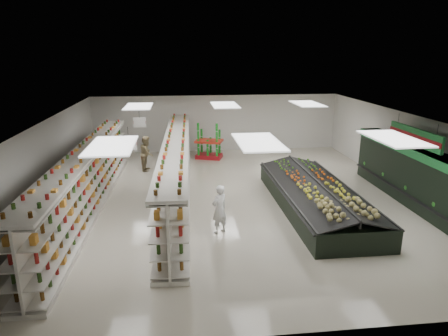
{
  "coord_description": "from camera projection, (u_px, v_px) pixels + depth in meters",
  "views": [
    {
      "loc": [
        -2.2,
        -14.71,
        5.59
      ],
      "look_at": [
        -0.46,
        0.38,
        1.14
      ],
      "focal_mm": 32.0,
      "sensor_mm": 36.0,
      "label": 1
    }
  ],
  "objects": [
    {
      "name": "wall_left",
      "position": [
        48.0,
        165.0,
        14.61
      ],
      "size": [
        0.02,
        16.0,
        3.2
      ],
      "primitive_type": "cube",
      "color": "silver",
      "rests_on": "floor"
    },
    {
      "name": "aisle_sign_near",
      "position": [
        129.0,
        144.0,
        12.74
      ],
      "size": [
        0.52,
        0.06,
        0.75
      ],
      "color": "white",
      "rests_on": "ceiling"
    },
    {
      "name": "wall_front",
      "position": [
        297.0,
        265.0,
        7.76
      ],
      "size": [
        14.0,
        0.02,
        3.2
      ],
      "primitive_type": "cube",
      "color": "silver",
      "rests_on": "floor"
    },
    {
      "name": "gondola_left",
      "position": [
        88.0,
        183.0,
        14.43
      ],
      "size": [
        1.18,
        12.79,
        2.21
      ],
      "rotation": [
        0.0,
        0.0,
        -0.02
      ],
      "color": "white",
      "rests_on": "floor"
    },
    {
      "name": "hortifruti_banner",
      "position": [
        415.0,
        136.0,
        14.35
      ],
      "size": [
        0.12,
        3.2,
        0.95
      ],
      "color": "#217D38",
      "rests_on": "ceiling"
    },
    {
      "name": "floor",
      "position": [
        236.0,
        198.0,
        15.83
      ],
      "size": [
        16.0,
        16.0,
        0.0
      ],
      "primitive_type": "plane",
      "color": "beige",
      "rests_on": "ground"
    },
    {
      "name": "aisle_sign_far",
      "position": [
        140.0,
        122.0,
        16.55
      ],
      "size": [
        0.52,
        0.06,
        0.75
      ],
      "color": "white",
      "rests_on": "ceiling"
    },
    {
      "name": "produce_wall_case",
      "position": [
        417.0,
        173.0,
        14.77
      ],
      "size": [
        0.93,
        8.0,
        2.2
      ],
      "color": "black",
      "rests_on": "floor"
    },
    {
      "name": "shopper_background",
      "position": [
        147.0,
        153.0,
        19.28
      ],
      "size": [
        0.62,
        0.89,
        1.7
      ],
      "primitive_type": "imported",
      "rotation": [
        0.0,
        0.0,
        1.43
      ],
      "color": "#9D8861",
      "rests_on": "floor"
    },
    {
      "name": "soda_endcap",
      "position": [
        209.0,
        142.0,
        21.49
      ],
      "size": [
        1.63,
        1.34,
        1.79
      ],
      "rotation": [
        0.0,
        0.0,
        -0.32
      ],
      "color": "maroon",
      "rests_on": "floor"
    },
    {
      "name": "wall_back",
      "position": [
        217.0,
        123.0,
        23.01
      ],
      "size": [
        14.0,
        0.02,
        3.2
      ],
      "primitive_type": "cube",
      "color": "silver",
      "rests_on": "floor"
    },
    {
      "name": "produce_island",
      "position": [
        316.0,
        195.0,
        14.65
      ],
      "size": [
        2.69,
        7.4,
        1.1
      ],
      "rotation": [
        0.0,
        0.0,
        0.0
      ],
      "color": "black",
      "rests_on": "floor"
    },
    {
      "name": "gondola_center",
      "position": [
        177.0,
        171.0,
        15.8
      ],
      "size": [
        1.4,
        13.09,
        2.27
      ],
      "rotation": [
        0.0,
        0.0,
        -0.03
      ],
      "color": "white",
      "rests_on": "floor"
    },
    {
      "name": "shopper_main",
      "position": [
        219.0,
        209.0,
        12.59
      ],
      "size": [
        0.7,
        0.65,
        1.6
      ],
      "primitive_type": "imported",
      "rotation": [
        0.0,
        0.0,
        3.76
      ],
      "color": "white",
      "rests_on": "floor"
    },
    {
      "name": "ceiling",
      "position": [
        237.0,
        118.0,
        14.93
      ],
      "size": [
        14.0,
        16.0,
        0.02
      ],
      "primitive_type": "cube",
      "color": "white",
      "rests_on": "wall_back"
    },
    {
      "name": "wall_right",
      "position": [
        408.0,
        154.0,
        16.15
      ],
      "size": [
        0.02,
        16.0,
        3.2
      ],
      "primitive_type": "cube",
      "color": "silver",
      "rests_on": "floor"
    }
  ]
}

